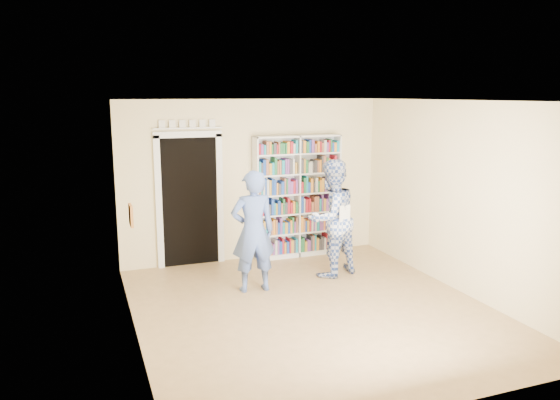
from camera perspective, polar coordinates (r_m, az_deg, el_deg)
floor at (r=7.32m, az=3.43°, el=-11.33°), size 5.00×5.00×0.00m
ceiling at (r=6.77m, az=3.70°, el=10.31°), size 5.00×5.00×0.00m
wall_back at (r=9.22m, az=-2.77°, el=2.09°), size 4.50×0.00×4.50m
wall_left at (r=6.37m, az=-15.30°, el=-2.38°), size 0.00×5.00×5.00m
wall_right at (r=8.09m, az=18.28°, el=0.27°), size 0.00×5.00×5.00m
bookshelf at (r=9.37m, az=1.80°, el=0.44°), size 1.52×0.29×2.09m
doorway at (r=8.96m, az=-9.43°, el=0.58°), size 1.10×0.08×2.43m
wall_art at (r=6.55m, az=-15.31°, el=-1.56°), size 0.03×0.25×0.25m
man_blue at (r=7.72m, az=-2.83°, el=-3.30°), size 0.65×0.44×1.75m
man_plaid at (r=8.41m, az=5.37°, el=-1.91°), size 1.05×0.93×1.81m
paper_sheet at (r=8.20m, az=6.79°, el=-1.56°), size 0.21×0.06×0.30m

